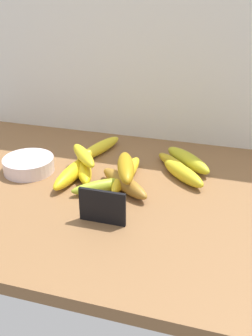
{
  "coord_description": "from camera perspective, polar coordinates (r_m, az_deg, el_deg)",
  "views": [
    {
      "loc": [
        34.16,
        -84.65,
        55.41
      ],
      "look_at": [
        7.86,
        4.5,
        8.0
      ],
      "focal_mm": 42.1,
      "sensor_mm": 36.0,
      "label": 1
    }
  ],
  "objects": [
    {
      "name": "banana_6",
      "position": [
        1.09,
        8.26,
        -0.76
      ],
      "size": [
        14.95,
        14.42,
        4.15
      ],
      "primitive_type": "ellipsoid",
      "rotation": [
        0.0,
        0.0,
        5.53
      ],
      "color": "gold",
      "rests_on": "counter_top"
    },
    {
      "name": "back_wall",
      "position": [
        1.3,
        1.03,
        17.98
      ],
      "size": [
        130.0,
        2.0,
        70.0
      ],
      "primitive_type": "cube",
      "color": "silver",
      "rests_on": "ground"
    },
    {
      "name": "banana_7",
      "position": [
        1.03,
        -3.4,
        -2.61
      ],
      "size": [
        15.42,
        12.83,
        3.35
      ],
      "primitive_type": "ellipsoid",
      "rotation": [
        0.0,
        0.0,
        0.65
      ],
      "color": "#9DB22A",
      "rests_on": "counter_top"
    },
    {
      "name": "banana_2",
      "position": [
        1.24,
        -3.84,
        2.9
      ],
      "size": [
        9.63,
        19.94,
        3.66
      ],
      "primitive_type": "ellipsoid",
      "rotation": [
        0.0,
        0.0,
        4.4
      ],
      "color": "yellow",
      "rests_on": "counter_top"
    },
    {
      "name": "banana_4",
      "position": [
        1.17,
        8.93,
        1.15
      ],
      "size": [
        16.56,
        15.98,
        4.37
      ],
      "primitive_type": "ellipsoid",
      "rotation": [
        0.0,
        0.0,
        2.39
      ],
      "color": "gold",
      "rests_on": "counter_top"
    },
    {
      "name": "counter_top",
      "position": [
        1.06,
        -4.78,
        -3.65
      ],
      "size": [
        110.0,
        76.0,
        3.0
      ],
      "primitive_type": "cube",
      "color": "brown",
      "rests_on": "ground"
    },
    {
      "name": "banana_3",
      "position": [
        1.03,
        -0.26,
        -2.2
      ],
      "size": [
        17.29,
        14.61,
        4.18
      ],
      "primitive_type": "ellipsoid",
      "rotation": [
        0.0,
        0.0,
        2.49
      ],
      "color": "olive",
      "rests_on": "counter_top"
    },
    {
      "name": "fruit_bowl",
      "position": [
        1.16,
        -13.9,
        0.48
      ],
      "size": [
        14.41,
        14.41,
        4.11
      ],
      "primitive_type": "cylinder",
      "color": "silver",
      "rests_on": "counter_top"
    },
    {
      "name": "chalkboard_sign",
      "position": [
        0.9,
        -3.43,
        -5.8
      ],
      "size": [
        11.0,
        1.8,
        8.4
      ],
      "color": "black",
      "rests_on": "counter_top"
    },
    {
      "name": "banana_5",
      "position": [
        1.11,
        -6.14,
        -0.12
      ],
      "size": [
        11.34,
        17.21,
        4.09
      ],
      "primitive_type": "ellipsoid",
      "rotation": [
        0.0,
        0.0,
        2.03
      ],
      "color": "yellow",
      "rests_on": "counter_top"
    },
    {
      "name": "banana_1",
      "position": [
        1.09,
        -7.72,
        -0.65
      ],
      "size": [
        6.02,
        19.98,
        4.25
      ],
      "primitive_type": "ellipsoid",
      "rotation": [
        0.0,
        0.0,
        1.48
      ],
      "color": "yellow",
      "rests_on": "counter_top"
    },
    {
      "name": "banana_10",
      "position": [
        1.1,
        -6.17,
        1.82
      ],
      "size": [
        12.45,
        13.72,
        3.43
      ],
      "primitive_type": "ellipsoid",
      "rotation": [
        0.0,
        0.0,
        2.28
      ],
      "color": "yellow",
      "rests_on": "banana_5"
    },
    {
      "name": "banana_0",
      "position": [
        1.08,
        0.04,
        -0.87
      ],
      "size": [
        4.84,
        20.89,
        3.92
      ],
      "primitive_type": "ellipsoid",
      "rotation": [
        0.0,
        0.0,
        1.53
      ],
      "color": "yellow",
      "rests_on": "counter_top"
    },
    {
      "name": "banana_8",
      "position": [
        1.15,
        6.94,
        0.6
      ],
      "size": [
        13.1,
        13.17,
        3.23
      ],
      "primitive_type": "ellipsoid",
      "rotation": [
        0.0,
        0.0,
        2.35
      ],
      "color": "gold",
      "rests_on": "counter_top"
    },
    {
      "name": "banana_9",
      "position": [
        1.02,
        -0.03,
        0.09
      ],
      "size": [
        9.43,
        17.0,
        4.31
      ],
      "primitive_type": "ellipsoid",
      "rotation": [
        0.0,
        0.0,
        1.9
      ],
      "color": "#B08315",
      "rests_on": "banana_3"
    }
  ]
}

